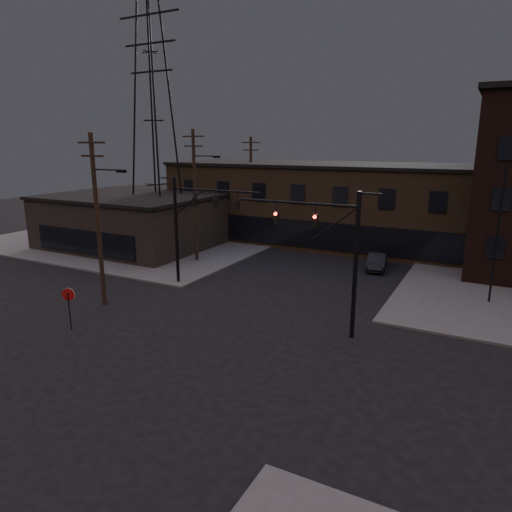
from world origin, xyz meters
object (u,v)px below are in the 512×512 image
at_px(traffic_signal_near, 335,248).
at_px(car_crossing, 377,261).
at_px(stop_sign, 68,299).
at_px(traffic_signal_far, 190,219).

xyz_separation_m(traffic_signal_near, car_crossing, (-0.99, 14.52, -4.25)).
height_order(traffic_signal_near, stop_sign, traffic_signal_near).
bearing_deg(car_crossing, traffic_signal_far, -144.25).
height_order(traffic_signal_far, stop_sign, traffic_signal_far).
bearing_deg(car_crossing, stop_sign, -129.57).
bearing_deg(stop_sign, car_crossing, 59.51).
relative_size(traffic_signal_near, stop_sign, 3.23).
xyz_separation_m(stop_sign, car_crossing, (12.37, 21.00, -1.16)).
height_order(stop_sign, car_crossing, stop_sign).
relative_size(traffic_signal_far, car_crossing, 1.93).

